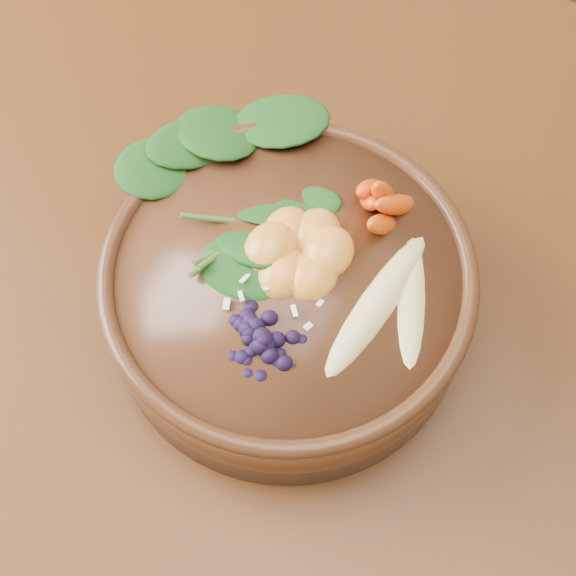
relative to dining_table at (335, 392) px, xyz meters
The scene contains 9 objects.
ground 0.66m from the dining_table, ahead, with size 4.00×4.00×0.00m, color #381E0F.
dining_table is the anchor object (origin of this frame).
stoneware_bowl 0.14m from the dining_table, behind, with size 0.27×0.27×0.07m, color #4B2A16.
kale_heap 0.22m from the dining_table, 151.08° to the left, with size 0.18×0.16×0.04m, color #1C4E19, non-canonical shape.
carrot_cluster 0.22m from the dining_table, 98.57° to the left, with size 0.06×0.06×0.08m, color #D9450F, non-canonical shape.
banana_halves 0.18m from the dining_table, 37.66° to the left, with size 0.08×0.16×0.03m.
mandarin_cluster 0.19m from the dining_table, 156.31° to the left, with size 0.08×0.09×0.03m, color orange, non-canonical shape.
blueberry_pile 0.20m from the dining_table, 129.17° to the right, with size 0.13×0.09×0.04m, color black, non-canonical shape.
coconut_flakes 0.18m from the dining_table, 164.75° to the right, with size 0.09×0.07×0.01m, color white, non-canonical shape.
Camera 1 is at (0.09, -0.24, 1.33)m, focal length 50.00 mm.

